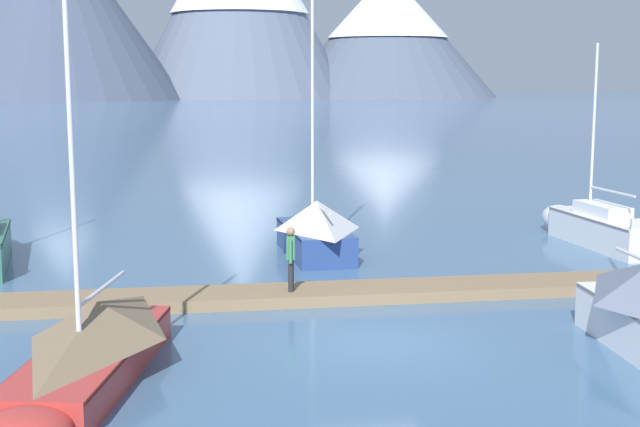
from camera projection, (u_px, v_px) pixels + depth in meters
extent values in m
plane|color=#426689|center=(378.00, 342.00, 19.61)|extent=(700.00, 700.00, 0.00)
cone|color=#424C60|center=(55.00, 6.00, 233.13)|extent=(67.83, 67.83, 48.97)
cone|color=#4C566B|center=(388.00, 34.00, 266.08)|extent=(65.82, 65.82, 37.42)
cone|color=white|center=(388.00, 5.00, 264.73)|extent=(36.80, 36.80, 19.93)
cube|color=#846B4C|center=(336.00, 293.00, 23.45)|extent=(27.17, 3.28, 0.30)
cylinder|color=#38383D|center=(341.00, 301.00, 22.74)|extent=(26.00, 1.71, 0.24)
cylinder|color=#38383D|center=(331.00, 288.00, 24.17)|extent=(26.00, 1.71, 0.24)
cube|color=#B2332D|center=(92.00, 363.00, 17.12)|extent=(3.28, 6.30, 0.71)
cube|color=#501614|center=(92.00, 347.00, 17.07)|extent=(3.29, 6.19, 0.06)
cylinder|color=silver|center=(71.00, 154.00, 15.83)|extent=(0.10, 0.10, 7.54)
cylinder|color=silver|center=(102.00, 288.00, 17.70)|extent=(0.88, 2.84, 0.08)
pyramid|color=#7A664C|center=(98.00, 320.00, 17.46)|extent=(3.19, 5.20, 0.75)
cube|color=navy|center=(315.00, 241.00, 29.09)|extent=(1.77, 4.58, 0.96)
ellipsoid|color=navy|center=(300.00, 228.00, 31.59)|extent=(1.51, 1.74, 0.91)
cube|color=#121D39|center=(315.00, 228.00, 29.02)|extent=(1.81, 4.48, 0.06)
cylinder|color=silver|center=(312.00, 97.00, 28.71)|extent=(0.10, 0.10, 8.49)
cylinder|color=silver|center=(321.00, 208.00, 28.04)|extent=(0.08, 2.49, 0.08)
pyramid|color=silver|center=(317.00, 215.00, 28.61)|extent=(2.02, 3.66, 0.93)
cube|color=silver|center=(603.00, 232.00, 30.54)|extent=(1.41, 5.38, 1.07)
ellipsoid|color=silver|center=(560.00, 218.00, 33.47)|extent=(1.17, 2.06, 1.02)
cube|color=slate|center=(604.00, 218.00, 30.46)|extent=(1.45, 5.27, 0.06)
cylinder|color=silver|center=(594.00, 129.00, 30.91)|extent=(0.10, 0.10, 5.95)
cylinder|color=silver|center=(612.00, 191.00, 29.90)|extent=(0.11, 2.75, 0.08)
cube|color=white|center=(602.00, 210.00, 30.55)|extent=(0.97, 2.42, 0.44)
cylinder|color=#232328|center=(291.00, 273.00, 23.18)|extent=(0.14, 0.14, 0.86)
cylinder|color=#232328|center=(291.00, 276.00, 22.93)|extent=(0.14, 0.14, 0.86)
cube|color=#387A4C|center=(291.00, 247.00, 22.94)|extent=(0.30, 0.42, 0.60)
sphere|color=#A37556|center=(291.00, 231.00, 22.88)|extent=(0.22, 0.22, 0.22)
cylinder|color=#387A4C|center=(291.00, 248.00, 23.20)|extent=(0.09, 0.09, 0.62)
cylinder|color=#387A4C|center=(291.00, 252.00, 22.71)|extent=(0.09, 0.09, 0.62)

